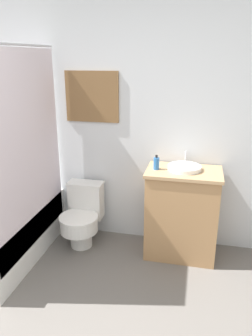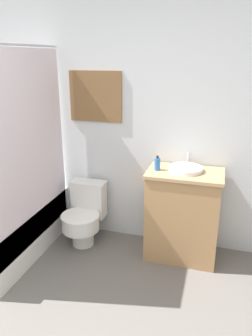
{
  "view_description": "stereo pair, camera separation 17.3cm",
  "coord_description": "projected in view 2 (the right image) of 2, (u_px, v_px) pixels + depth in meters",
  "views": [
    {
      "loc": [
        0.9,
        -0.98,
        1.88
      ],
      "look_at": [
        0.29,
        1.71,
        0.94
      ],
      "focal_mm": 35.0,
      "sensor_mm": 36.0,
      "label": 1
    },
    {
      "loc": [
        1.07,
        -0.94,
        1.88
      ],
      "look_at": [
        0.29,
        1.71,
        0.94
      ],
      "focal_mm": 35.0,
      "sensor_mm": 36.0,
      "label": 2
    }
  ],
  "objects": [
    {
      "name": "vanity",
      "position": [
        183.0,
        215.0,
        3.13
      ],
      "size": [
        0.7,
        0.45,
        0.88
      ],
      "color": "#AD7F51",
      "rests_on": "ground_plane"
    },
    {
      "name": "shower_area",
      "position": [
        12.0,
        226.0,
        3.23
      ],
      "size": [
        0.62,
        1.32,
        1.98
      ],
      "color": "white",
      "rests_on": "ground_plane"
    },
    {
      "name": "toilet",
      "position": [
        85.0,
        214.0,
        3.42
      ],
      "size": [
        0.39,
        0.53,
        0.63
      ],
      "color": "white",
      "rests_on": "ground_plane"
    },
    {
      "name": "soap_bottle",
      "position": [
        157.0,
        164.0,
        3.02
      ],
      "size": [
        0.05,
        0.05,
        0.14
      ],
      "color": "#2D6BB2",
      "rests_on": "vanity"
    },
    {
      "name": "wall_back",
      "position": [
        112.0,
        121.0,
        3.32
      ],
      "size": [
        3.3,
        0.07,
        2.5
      ],
      "color": "silver",
      "rests_on": "ground_plane"
    },
    {
      "name": "sink",
      "position": [
        186.0,
        169.0,
        3.0
      ],
      "size": [
        0.31,
        0.34,
        0.13
      ],
      "color": "white",
      "rests_on": "vanity"
    }
  ]
}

